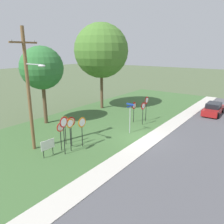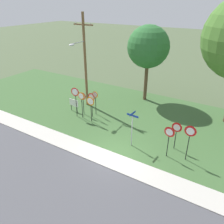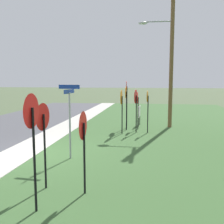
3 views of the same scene
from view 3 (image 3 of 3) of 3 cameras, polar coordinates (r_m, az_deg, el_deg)
name	(u,v)px [view 3 (image 3 of 3)]	position (r m, az deg, el deg)	size (l,w,h in m)	color
ground_plane	(40,154)	(11.21, -15.48, -8.75)	(160.00, 160.00, 0.00)	#4C5B3D
sidewalk_strip	(21,152)	(11.55, -19.15, -8.27)	(44.00, 1.60, 0.06)	#BCB7AD
grass_median	(191,160)	(10.38, 16.91, -9.98)	(44.00, 12.00, 0.04)	#3D6033
stop_sign_near_left	(136,101)	(14.54, 5.23, 2.30)	(0.76, 0.13, 2.41)	black
stop_sign_near_right	(148,103)	(14.56, 7.76, 1.94)	(0.61, 0.11, 2.35)	black
stop_sign_far_left	(126,99)	(15.24, 3.09, 2.90)	(0.68, 0.09, 2.56)	black
stop_sign_far_center	(122,102)	(14.17, 2.10, 2.23)	(0.80, 0.09, 2.41)	black
stop_sign_far_right	(126,94)	(15.87, 3.17, 4.01)	(0.78, 0.13, 2.87)	black
stop_sign_center_tall	(138,103)	(15.58, 5.61, 2.06)	(0.69, 0.09, 2.22)	black
yield_sign_near_left	(43,125)	(7.27, -14.86, -2.82)	(0.75, 0.12, 2.36)	black
yield_sign_near_right	(83,133)	(6.76, -6.40, -4.60)	(0.74, 0.10, 2.18)	black
yield_sign_far_left	(32,124)	(5.98, -17.14, -2.46)	(0.78, 0.10, 2.69)	black
street_name_post	(70,115)	(9.84, -9.23, -0.62)	(0.96, 0.82, 2.78)	#9EA0A8
utility_pole	(169,49)	(16.66, 12.44, 13.34)	(2.10, 2.16, 8.94)	brown
notice_board	(139,113)	(16.86, 5.95, -0.18)	(1.10, 0.11, 1.25)	black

